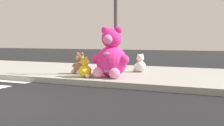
{
  "coord_description": "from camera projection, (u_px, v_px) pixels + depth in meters",
  "views": [
    {
      "loc": [
        4.16,
        -2.97,
        1.13
      ],
      "look_at": [
        1.24,
        3.6,
        0.55
      ],
      "focal_mm": 44.59,
      "sensor_mm": 36.0,
      "label": 1
    }
  ],
  "objects": [
    {
      "name": "sidewalk",
      "position": [
        97.0,
        73.0,
        9.22
      ],
      "size": [
        28.0,
        4.4,
        0.15
      ],
      "primitive_type": "cube",
      "color": "#9E9B93",
      "rests_on": "ground_plane"
    },
    {
      "name": "sign_pole",
      "position": [
        116.0,
        15.0,
        7.94
      ],
      "size": [
        0.56,
        0.11,
        3.2
      ],
      "color": "#4C4C51",
      "rests_on": "sidewalk"
    },
    {
      "name": "plush_pink_large",
      "position": [
        111.0,
        57.0,
        7.44
      ],
      "size": [
        1.06,
        0.92,
        1.37
      ],
      "color": "#F22D93",
      "rests_on": "sidewalk"
    },
    {
      "name": "plush_brown",
      "position": [
        79.0,
        65.0,
        8.27
      ],
      "size": [
        0.48,
        0.45,
        0.64
      ],
      "color": "olive",
      "rests_on": "sidewalk"
    },
    {
      "name": "plush_yellow",
      "position": [
        86.0,
        69.0,
        7.41
      ],
      "size": [
        0.38,
        0.42,
        0.55
      ],
      "color": "yellow",
      "rests_on": "sidewalk"
    },
    {
      "name": "plush_white",
      "position": [
        140.0,
        65.0,
        8.7
      ],
      "size": [
        0.41,
        0.41,
        0.57
      ],
      "color": "white",
      "rests_on": "sidewalk"
    }
  ]
}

